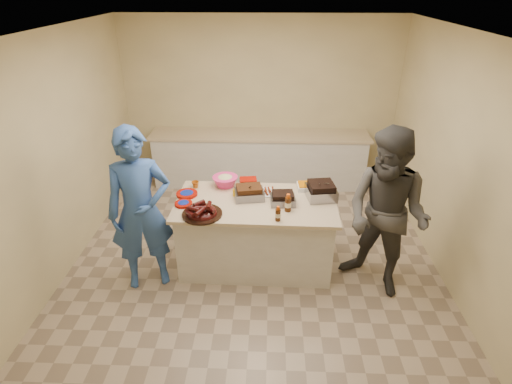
{
  "coord_description": "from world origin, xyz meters",
  "views": [
    {
      "loc": [
        0.18,
        -4.04,
        3.16
      ],
      "look_at": [
        0.02,
        0.01,
        0.98
      ],
      "focal_mm": 28.0,
      "sensor_mm": 36.0,
      "label": 1
    }
  ],
  "objects_px": {
    "bbq_bottle_b": "(288,211)",
    "guest_blue": "(151,279)",
    "plastic_cup": "(196,188)",
    "guest_gray": "(374,285)",
    "roasting_pan": "(320,198)",
    "coleslaw_bowl": "(225,186)",
    "mustard_bottle": "(235,196)",
    "bbq_bottle_a": "(278,220)",
    "island": "(256,262)",
    "rib_platter": "(202,215)"
  },
  "relations": [
    {
      "from": "guest_blue",
      "to": "guest_gray",
      "type": "bearing_deg",
      "value": -17.77
    },
    {
      "from": "bbq_bottle_a",
      "to": "guest_blue",
      "type": "bearing_deg",
      "value": 179.0
    },
    {
      "from": "island",
      "to": "mustard_bottle",
      "type": "xyz_separation_m",
      "value": [
        -0.26,
        0.13,
        0.88
      ]
    },
    {
      "from": "mustard_bottle",
      "to": "roasting_pan",
      "type": "bearing_deg",
      "value": 0.01
    },
    {
      "from": "bbq_bottle_b",
      "to": "mustard_bottle",
      "type": "bearing_deg",
      "value": 152.66
    },
    {
      "from": "plastic_cup",
      "to": "bbq_bottle_b",
      "type": "bearing_deg",
      "value": -24.84
    },
    {
      "from": "roasting_pan",
      "to": "guest_blue",
      "type": "relative_size",
      "value": 0.17
    },
    {
      "from": "coleslaw_bowl",
      "to": "mustard_bottle",
      "type": "xyz_separation_m",
      "value": [
        0.14,
        -0.25,
        0.0
      ]
    },
    {
      "from": "roasting_pan",
      "to": "plastic_cup",
      "type": "bearing_deg",
      "value": 164.14
    },
    {
      "from": "bbq_bottle_b",
      "to": "guest_blue",
      "type": "xyz_separation_m",
      "value": [
        -1.59,
        -0.18,
        -0.88
      ]
    },
    {
      "from": "guest_gray",
      "to": "roasting_pan",
      "type": "bearing_deg",
      "value": -175.2
    },
    {
      "from": "guest_blue",
      "to": "guest_gray",
      "type": "xyz_separation_m",
      "value": [
        2.62,
        0.0,
        0.0
      ]
    },
    {
      "from": "coleslaw_bowl",
      "to": "plastic_cup",
      "type": "bearing_deg",
      "value": -171.02
    },
    {
      "from": "rib_platter",
      "to": "mustard_bottle",
      "type": "xyz_separation_m",
      "value": [
        0.32,
        0.44,
        0.0
      ]
    },
    {
      "from": "plastic_cup",
      "to": "guest_gray",
      "type": "bearing_deg",
      "value": -17.83
    },
    {
      "from": "island",
      "to": "coleslaw_bowl",
      "type": "height_order",
      "value": "coleslaw_bowl"
    },
    {
      "from": "rib_platter",
      "to": "mustard_bottle",
      "type": "distance_m",
      "value": 0.54
    },
    {
      "from": "bbq_bottle_a",
      "to": "plastic_cup",
      "type": "relative_size",
      "value": 1.91
    },
    {
      "from": "bbq_bottle_a",
      "to": "guest_blue",
      "type": "distance_m",
      "value": 1.72
    },
    {
      "from": "coleslaw_bowl",
      "to": "guest_gray",
      "type": "xyz_separation_m",
      "value": [
        1.78,
        -0.75,
        -0.88
      ]
    },
    {
      "from": "bbq_bottle_a",
      "to": "bbq_bottle_b",
      "type": "xyz_separation_m",
      "value": [
        0.11,
        0.2,
        0.0
      ]
    },
    {
      "from": "coleslaw_bowl",
      "to": "guest_gray",
      "type": "bearing_deg",
      "value": -22.73
    },
    {
      "from": "island",
      "to": "rib_platter",
      "type": "distance_m",
      "value": 1.1
    },
    {
      "from": "rib_platter",
      "to": "coleslaw_bowl",
      "type": "bearing_deg",
      "value": 75.47
    },
    {
      "from": "bbq_bottle_a",
      "to": "guest_blue",
      "type": "xyz_separation_m",
      "value": [
        -1.48,
        0.03,
        -0.88
      ]
    },
    {
      "from": "bbq_bottle_a",
      "to": "coleslaw_bowl",
      "type": "bearing_deg",
      "value": 129.63
    },
    {
      "from": "roasting_pan",
      "to": "guest_gray",
      "type": "height_order",
      "value": "roasting_pan"
    },
    {
      "from": "roasting_pan",
      "to": "mustard_bottle",
      "type": "distance_m",
      "value": 1.02
    },
    {
      "from": "bbq_bottle_b",
      "to": "plastic_cup",
      "type": "height_order",
      "value": "bbq_bottle_b"
    },
    {
      "from": "island",
      "to": "guest_gray",
      "type": "xyz_separation_m",
      "value": [
        1.39,
        -0.37,
        0.0
      ]
    },
    {
      "from": "roasting_pan",
      "to": "coleslaw_bowl",
      "type": "relative_size",
      "value": 1.05
    },
    {
      "from": "island",
      "to": "bbq_bottle_a",
      "type": "bearing_deg",
      "value": -56.55
    },
    {
      "from": "roasting_pan",
      "to": "guest_blue",
      "type": "height_order",
      "value": "roasting_pan"
    },
    {
      "from": "bbq_bottle_a",
      "to": "mustard_bottle",
      "type": "bearing_deg",
      "value": 134.2
    },
    {
      "from": "island",
      "to": "guest_gray",
      "type": "relative_size",
      "value": 0.97
    },
    {
      "from": "rib_platter",
      "to": "island",
      "type": "bearing_deg",
      "value": 28.72
    },
    {
      "from": "mustard_bottle",
      "to": "guest_blue",
      "type": "distance_m",
      "value": 1.4
    },
    {
      "from": "bbq_bottle_b",
      "to": "mustard_bottle",
      "type": "height_order",
      "value": "bbq_bottle_b"
    },
    {
      "from": "rib_platter",
      "to": "coleslaw_bowl",
      "type": "xyz_separation_m",
      "value": [
        0.18,
        0.69,
        0.0
      ]
    },
    {
      "from": "roasting_pan",
      "to": "plastic_cup",
      "type": "height_order",
      "value": "roasting_pan"
    },
    {
      "from": "mustard_bottle",
      "to": "guest_blue",
      "type": "xyz_separation_m",
      "value": [
        -0.97,
        -0.5,
        -0.88
      ]
    },
    {
      "from": "roasting_pan",
      "to": "plastic_cup",
      "type": "distance_m",
      "value": 1.53
    },
    {
      "from": "coleslaw_bowl",
      "to": "guest_gray",
      "type": "relative_size",
      "value": 0.16
    },
    {
      "from": "coleslaw_bowl",
      "to": "plastic_cup",
      "type": "xyz_separation_m",
      "value": [
        -0.36,
        -0.06,
        0.0
      ]
    },
    {
      "from": "bbq_bottle_b",
      "to": "guest_gray",
      "type": "xyz_separation_m",
      "value": [
        1.03,
        -0.17,
        -0.88
      ]
    },
    {
      "from": "plastic_cup",
      "to": "guest_gray",
      "type": "height_order",
      "value": "plastic_cup"
    },
    {
      "from": "roasting_pan",
      "to": "mustard_bottle",
      "type": "bearing_deg",
      "value": 171.57
    },
    {
      "from": "bbq_bottle_a",
      "to": "rib_platter",
      "type": "bearing_deg",
      "value": 174.41
    },
    {
      "from": "guest_blue",
      "to": "guest_gray",
      "type": "relative_size",
      "value": 0.99
    },
    {
      "from": "plastic_cup",
      "to": "guest_blue",
      "type": "bearing_deg",
      "value": -124.33
    }
  ]
}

